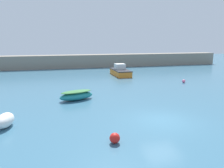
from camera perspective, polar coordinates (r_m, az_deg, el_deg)
name	(u,v)px	position (r m, az deg, el deg)	size (l,w,h in m)	color
ground_plane	(163,122)	(15.97, 13.10, -9.64)	(120.00, 120.00, 0.20)	#38667F
harbor_breakwater	(93,61)	(44.80, -5.10, 6.04)	(54.98, 2.78, 2.55)	gray
dinghy_near_pier	(5,120)	(15.93, -26.19, -8.52)	(1.31, 1.99, 0.90)	white
rowboat_with_red_cover	(76,95)	(20.75, -9.28, -2.91)	(3.47, 2.11, 0.91)	teal
motorboat_grey_hull	(120,71)	(34.42, 2.19, 3.30)	(2.24, 5.21, 1.81)	orange
mooring_buoy_pink	(184,81)	(30.08, 18.23, 0.71)	(0.42, 0.42, 0.42)	#EA668C
mooring_buoy_red	(115,138)	(12.32, 0.72, -13.95)	(0.59, 0.59, 0.59)	red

